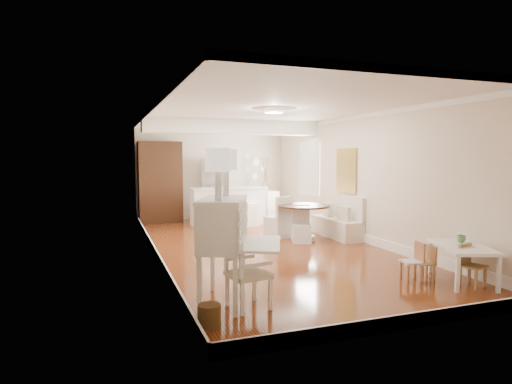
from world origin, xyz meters
TOP-DOWN VIEW (x-y plane):
  - room at (0.04, 0.32)m, footprint 9.00×9.04m
  - secretary_bureau at (-1.70, -2.98)m, footprint 1.40×1.41m
  - gustavian_armchair at (-1.45, -3.27)m, footprint 0.59×0.59m
  - wicker_basket at (-2.05, -3.70)m, footprint 0.33×0.33m
  - kids_table at (1.90, -3.31)m, footprint 1.03×1.28m
  - kids_chair_a at (1.45, -3.03)m, footprint 0.30×0.30m
  - kids_chair_b at (1.25, -2.98)m, footprint 0.34×0.34m
  - kids_chair_c at (1.88, -3.53)m, footprint 0.36×0.36m
  - banquette at (1.99, 0.50)m, footprint 0.52×1.60m
  - dining_table at (1.09, 0.43)m, footprint 1.50×1.50m
  - slip_chair_near at (0.93, 0.18)m, footprint 0.49×0.51m
  - slip_chair_far at (0.67, 0.92)m, footprint 0.60×0.61m
  - breakfast_counter at (0.10, 3.10)m, footprint 2.05×0.65m
  - bar_stool_left at (-0.15, 2.82)m, footprint 0.49×0.49m
  - bar_stool_right at (0.61, 2.76)m, footprint 0.48×0.48m
  - pantry_cabinet at (-1.60, 4.18)m, footprint 1.20×0.60m
  - fridge at (0.30, 4.15)m, footprint 0.75×0.65m
  - sideboard at (1.48, 3.82)m, footprint 0.55×0.95m
  - pencil_cup at (2.07, -3.11)m, footprint 0.15×0.15m
  - branch_vase at (1.49, 3.85)m, footprint 0.20×0.20m

SIDE VIEW (x-z plane):
  - wicker_basket at x=-2.05m, z-range 0.00..0.26m
  - kids_chair_a at x=1.45m, z-range 0.00..0.54m
  - kids_table at x=1.90m, z-range 0.00..0.56m
  - kids_chair_b at x=1.25m, z-range 0.00..0.59m
  - kids_chair_c at x=1.88m, z-range 0.00..0.62m
  - dining_table at x=1.09m, z-range 0.00..0.80m
  - slip_chair_near at x=0.93m, z-range 0.00..0.81m
  - sideboard at x=1.48m, z-range 0.00..0.86m
  - gustavian_armchair at x=-1.45m, z-range 0.00..0.88m
  - slip_chair_far at x=0.67m, z-range 0.00..0.97m
  - banquette at x=1.99m, z-range 0.00..0.98m
  - bar_stool_right at x=0.61m, z-range 0.00..0.98m
  - bar_stool_left at x=-0.15m, z-range 0.00..1.00m
  - breakfast_counter at x=0.10m, z-range 0.00..1.03m
  - pencil_cup at x=2.07m, z-range 0.56..0.67m
  - secretary_bureau at x=-1.70m, z-range 0.00..1.36m
  - fridge at x=0.30m, z-range 0.00..1.80m
  - branch_vase at x=1.49m, z-range 0.86..1.04m
  - pantry_cabinet at x=-1.60m, z-range 0.00..2.30m
  - room at x=0.04m, z-range 0.57..3.39m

